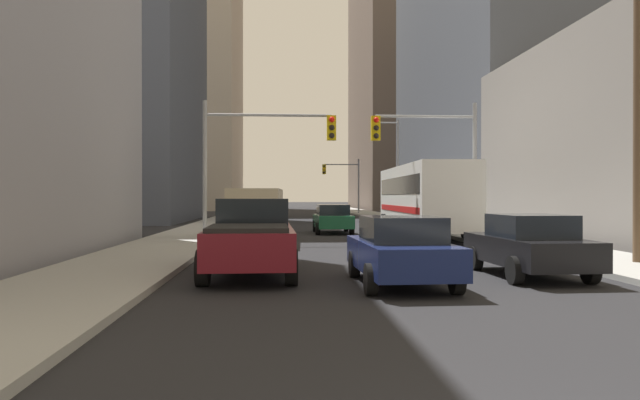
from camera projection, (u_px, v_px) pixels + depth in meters
sidewalk_left at (232, 218)px, 52.59m from camera, size 3.43×160.00×0.15m
sidewalk_right at (388, 217)px, 53.48m from camera, size 3.43×160.00×0.15m
city_bus at (423, 197)px, 29.05m from camera, size 2.81×11.56×3.40m
pickup_truck_maroon at (252, 238)px, 15.00m from camera, size 2.20×5.44×1.90m
cargo_van_beige at (257, 212)px, 25.03m from camera, size 2.18×5.28×2.26m
sedan_black at (529, 245)px, 14.69m from camera, size 1.95×4.26×1.52m
sedan_navy at (401, 250)px, 13.24m from camera, size 1.95×4.25×1.52m
sedan_green at (333, 219)px, 31.93m from camera, size 1.95×4.24×1.52m
traffic_signal_near_left at (264, 145)px, 25.49m from camera, size 5.63×0.44×6.00m
traffic_signal_near_right at (429, 147)px, 25.95m from camera, size 4.61×0.44×6.00m
traffic_signal_far_right at (343, 177)px, 65.15m from camera, size 4.02×0.44×6.00m
utility_pole_right at (639, 94)px, 16.58m from camera, size 2.20×0.28×9.02m
street_lamp_right at (394, 161)px, 43.71m from camera, size 2.06×0.32×7.50m
building_left_mid_office at (97, 28)px, 49.00m from camera, size 15.34×19.69×31.30m
building_left_far_tower at (169, 17)px, 90.24m from camera, size 20.46×24.06×57.60m
building_right_mid_block at (556, 56)px, 49.76m from camera, size 21.24×28.58×27.14m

